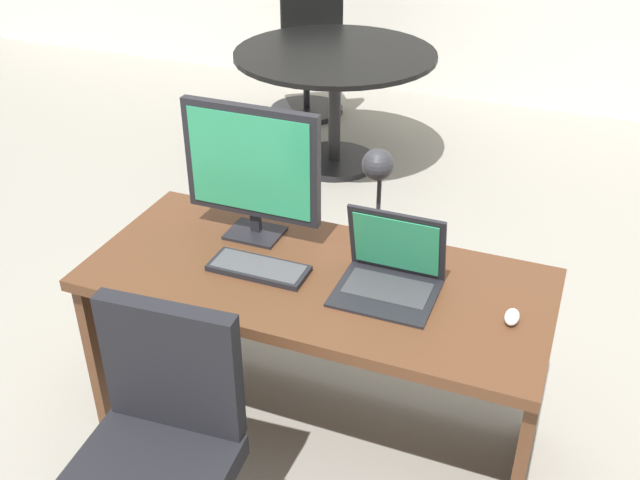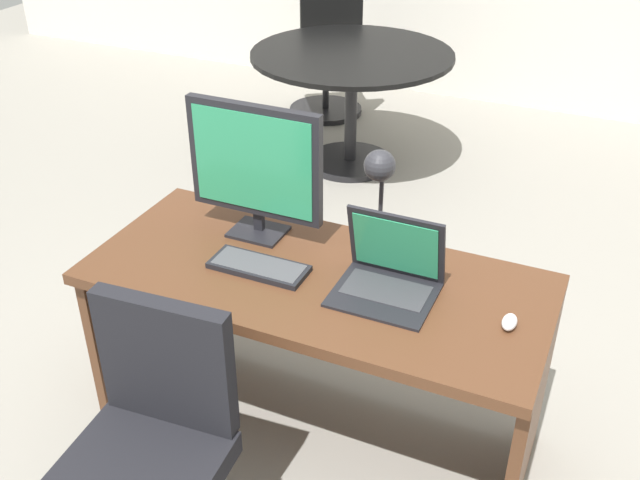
% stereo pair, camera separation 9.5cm
% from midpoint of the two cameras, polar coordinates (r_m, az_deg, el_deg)
% --- Properties ---
extents(ground, '(12.00, 12.00, 0.00)m').
position_cam_midpoint_polar(ground, '(4.12, 9.01, -0.36)').
color(ground, gray).
extents(desk, '(1.60, 0.71, 0.72)m').
position_cam_midpoint_polar(desk, '(2.68, 1.09, -5.82)').
color(desk, '#56331E').
rests_on(desk, ground).
extents(monitor, '(0.52, 0.16, 0.51)m').
position_cam_midpoint_polar(monitor, '(2.63, -4.05, 5.84)').
color(monitor, black).
rests_on(monitor, desk).
extents(laptop, '(0.33, 0.28, 0.27)m').
position_cam_midpoint_polar(laptop, '(2.44, 6.62, -2.05)').
color(laptop, black).
rests_on(laptop, desk).
extents(keyboard, '(0.35, 0.14, 0.02)m').
position_cam_midpoint_polar(keyboard, '(2.55, -3.70, -2.09)').
color(keyboard, black).
rests_on(keyboard, desk).
extents(mouse, '(0.05, 0.08, 0.04)m').
position_cam_midpoint_polar(mouse, '(2.37, 15.58, -6.15)').
color(mouse, silver).
rests_on(mouse, desk).
extents(desk_lamp, '(0.12, 0.14, 0.39)m').
position_cam_midpoint_polar(desk_lamp, '(2.54, 5.71, 4.73)').
color(desk_lamp, '#2D2D33').
rests_on(desk_lamp, desk).
extents(office_chair, '(0.56, 0.56, 0.90)m').
position_cam_midpoint_polar(office_chair, '(2.40, -11.83, -17.25)').
color(office_chair, black).
rests_on(office_chair, ground).
extents(meeting_table, '(1.27, 1.27, 0.77)m').
position_cam_midpoint_polar(meeting_table, '(4.76, 3.04, 12.21)').
color(meeting_table, black).
rests_on(meeting_table, ground).
extents(meeting_chair_near, '(0.64, 0.65, 0.98)m').
position_cam_midpoint_polar(meeting_chair_near, '(5.64, 1.07, 13.39)').
color(meeting_chair_near, black).
rests_on(meeting_chair_near, ground).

